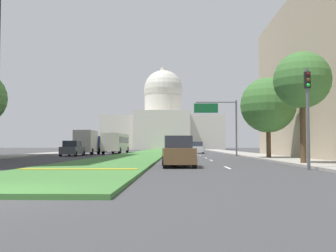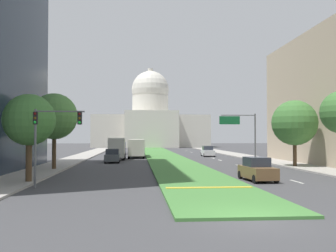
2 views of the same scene
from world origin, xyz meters
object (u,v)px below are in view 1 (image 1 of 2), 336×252
object	(u,v)px
sedan_far_horizon	(109,147)
box_truck_delivery	(87,142)
street_tree_right_mid	(268,105)
sedan_distant	(197,148)
street_tree_right_near	(302,81)
sedan_lead_stopped	(178,152)
capitol_building	(163,123)
city_bus	(116,142)
overhead_guide_sign	(221,116)
sedan_midblock	(72,149)
traffic_light_near_right	(308,105)

from	to	relation	value
sedan_far_horizon	box_truck_delivery	world-z (taller)	box_truck_delivery
street_tree_right_mid	sedan_distant	distance (m)	25.44
street_tree_right_near	box_truck_delivery	world-z (taller)	street_tree_right_near
sedan_lead_stopped	sedan_distant	xyz separation A→B (m)	(3.01, 37.12, 0.00)
capitol_building	box_truck_delivery	xyz separation A→B (m)	(-7.45, -72.77, -6.65)
sedan_distant	box_truck_delivery	xyz separation A→B (m)	(-15.07, -8.51, 0.84)
sedan_lead_stopped	sedan_far_horizon	size ratio (longest dim) A/B	0.91
sedan_distant	sedan_far_horizon	bearing A→B (deg)	146.92
capitol_building	city_bus	world-z (taller)	capitol_building
sedan_distant	sedan_lead_stopped	bearing A→B (deg)	-94.63
overhead_guide_sign	sedan_lead_stopped	distance (m)	23.32
capitol_building	street_tree_right_mid	size ratio (longest dim) A/B	5.05
sedan_midblock	street_tree_right_near	bearing A→B (deg)	-45.08
capitol_building	sedan_lead_stopped	size ratio (longest dim) A/B	8.73
street_tree_right_mid	sedan_midblock	distance (m)	23.16
sedan_lead_stopped	capitol_building	bearing A→B (deg)	92.61
capitol_building	box_truck_delivery	distance (m)	73.45
sedan_lead_stopped	sedan_far_horizon	xyz separation A→B (m)	(-12.41, 47.16, 0.02)
traffic_light_near_right	sedan_distant	bearing A→B (deg)	95.17
street_tree_right_near	box_truck_delivery	size ratio (longest dim) A/B	1.13
traffic_light_near_right	street_tree_right_near	distance (m)	5.48
capitol_building	street_tree_right_mid	bearing A→B (deg)	-81.78
street_tree_right_mid	sedan_distant	world-z (taller)	street_tree_right_mid
street_tree_right_mid	sedan_midblock	world-z (taller)	street_tree_right_mid
overhead_guide_sign	sedan_midblock	xyz separation A→B (m)	(-17.39, -0.06, -3.78)
street_tree_right_mid	box_truck_delivery	xyz separation A→B (m)	(-20.28, 16.06, -3.23)
capitol_building	street_tree_right_near	xyz separation A→B (m)	(12.56, -99.34, -2.94)
traffic_light_near_right	street_tree_right_near	size ratio (longest dim) A/B	0.72
sedan_lead_stopped	city_bus	xyz separation A→B (m)	(-9.24, 34.94, 0.93)
capitol_building	city_bus	size ratio (longest dim) A/B	3.41
sedan_midblock	box_truck_delivery	size ratio (longest dim) A/B	0.73
capitol_building	sedan_lead_stopped	xyz separation A→B (m)	(4.62, -101.39, -7.49)
street_tree_right_mid	capitol_building	bearing A→B (deg)	98.22
overhead_guide_sign	sedan_lead_stopped	xyz separation A→B (m)	(-5.04, -22.45, -3.78)
capitol_building	sedan_lead_stopped	world-z (taller)	capitol_building
street_tree_right_near	city_bus	bearing A→B (deg)	117.58
sedan_lead_stopped	sedan_far_horizon	bearing A→B (deg)	104.74
traffic_light_near_right	box_truck_delivery	size ratio (longest dim) A/B	0.81
street_tree_right_mid	sedan_distant	xyz separation A→B (m)	(-5.21, 24.56, -4.06)
sedan_far_horizon	street_tree_right_near	bearing A→B (deg)	-65.72
capitol_building	sedan_midblock	size ratio (longest dim) A/B	8.01
overhead_guide_sign	city_bus	xyz separation A→B (m)	(-14.27, 12.48, -2.85)
street_tree_right_mid	overhead_guide_sign	bearing A→B (deg)	107.82
street_tree_right_mid	sedan_lead_stopped	xyz separation A→B (m)	(-8.22, -12.56, -4.06)
sedan_lead_stopped	sedan_distant	size ratio (longest dim) A/B	1.00
sedan_lead_stopped	box_truck_delivery	world-z (taller)	box_truck_delivery
street_tree_right_mid	sedan_midblock	bearing A→B (deg)	154.45
traffic_light_near_right	sedan_distant	size ratio (longest dim) A/B	1.22
overhead_guide_sign	street_tree_right_near	distance (m)	20.63
street_tree_right_near	street_tree_right_mid	xyz separation A→B (m)	(0.27, 10.52, -0.49)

